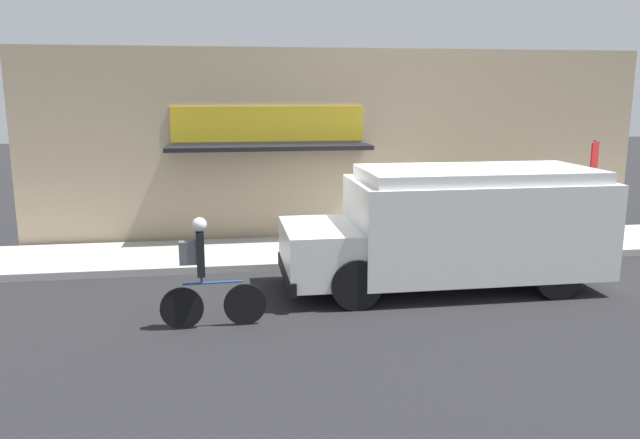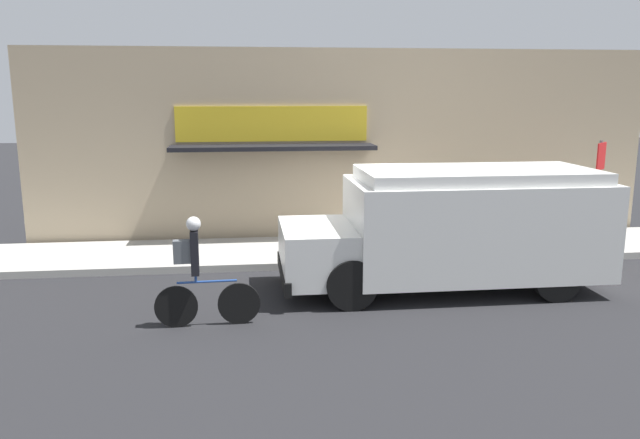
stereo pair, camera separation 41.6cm
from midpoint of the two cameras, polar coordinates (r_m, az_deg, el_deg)
ground_plane at (r=13.15m, az=4.91°, el=-4.43°), size 70.00×70.00×0.00m
sidewalk at (r=14.28m, az=3.95°, el=-2.80°), size 28.00×2.43×0.15m
storefront at (r=15.27m, az=2.81°, el=6.73°), size 15.19×1.01×4.64m
school_bus at (r=11.84m, az=13.31°, el=-0.63°), size 5.92×2.69×2.25m
cyclist at (r=9.84m, az=-9.83°, el=-4.90°), size 1.64×0.22×1.76m
stop_sign_post at (r=15.29m, az=24.85°, el=3.59°), size 0.45×0.45×2.42m
trash_bin at (r=15.30m, az=13.92°, el=-0.12°), size 0.60×0.60×0.90m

